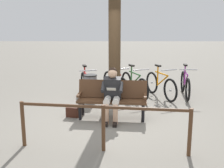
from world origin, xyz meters
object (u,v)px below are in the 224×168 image
handbag (73,112)px  tree_trunk (115,28)px  bicycle_red (185,84)px  person_reading (112,92)px  litter_bin (91,88)px  bicycle_blue (115,84)px  bench (112,96)px  bicycle_green (134,85)px  bicycle_orange (161,85)px  bicycle_black (86,86)px

handbag → tree_trunk: (-0.99, -1.23, 1.90)m
bicycle_red → person_reading: bearing=-41.7°
person_reading → litter_bin: 1.61m
person_reading → bicycle_blue: bearing=-86.8°
bench → person_reading: size_ratio=1.36×
person_reading → bicycle_green: (-0.63, -1.90, -0.31)m
litter_bin → person_reading: bearing=112.5°
handbag → bicycle_green: 2.35m
person_reading → bicycle_green: person_reading is taller
bicycle_orange → bicycle_blue: (1.32, -0.13, 0.00)m
bicycle_red → bicycle_blue: same height
bicycle_red → bicycle_orange: 0.74m
bicycle_orange → bicycle_green: same height
bicycle_red → bicycle_blue: bearing=-85.4°
person_reading → handbag: 1.09m
bicycle_green → bicycle_blue: bearing=-123.7°
bicycle_red → bicycle_black: (2.90, 0.16, 0.00)m
handbag → bicycle_red: size_ratio=0.18×
bicycle_orange → handbag: bearing=-76.3°
bicycle_blue → person_reading: bearing=-26.9°
bicycle_blue → bicycle_black: size_ratio=0.95×
person_reading → handbag: size_ratio=4.00×
bicycle_green → tree_trunk: bearing=-72.3°
handbag → litter_bin: 1.36m
tree_trunk → bicycle_orange: (-1.34, -0.47, -1.66)m
bench → tree_trunk: tree_trunk is taller
tree_trunk → litter_bin: 1.77m
bicycle_red → bicycle_green: size_ratio=1.07×
litter_bin → bicycle_black: bearing=-66.1°
litter_bin → bench: bearing=115.1°
bench → bicycle_blue: 1.85m
person_reading → bicycle_red: size_ratio=0.72×
bicycle_blue → bicycle_black: bearing=-102.0°
bench → bicycle_green: bearing=-104.5°
bench → litter_bin: 1.44m
bench → bicycle_blue: bearing=-86.9°
litter_bin → bicycle_blue: bicycle_blue is taller
person_reading → handbag: bearing=-5.1°
bench → bicycle_green: 1.86m
bench → bicycle_green: (-0.63, -1.74, -0.15)m
litter_bin → bicycle_black: (0.16, -0.35, -0.02)m
litter_bin → bicycle_red: 2.79m
bicycle_red → bicycle_black: 2.90m
person_reading → bicycle_black: person_reading is taller
tree_trunk → bicycle_green: size_ratio=2.58×
bicycle_green → bicycle_orange: bearing=64.5°
handbag → litter_bin: bearing=-104.3°
bicycle_blue → tree_trunk: bearing=-26.5°
bicycle_red → bicycle_green: (1.50, 0.07, 0.00)m
person_reading → bicycle_red: bearing=-131.8°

